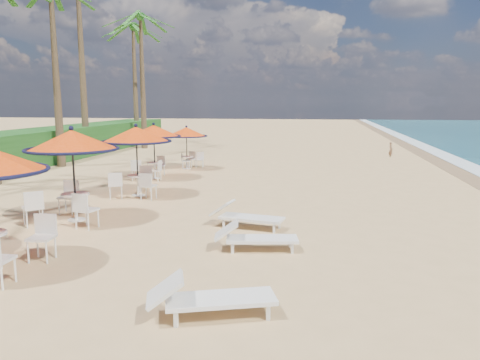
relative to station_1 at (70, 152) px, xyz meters
The scene contains 11 objects.
ground 6.53m from the station_1, 35.13° to the right, with size 160.00×160.00×0.00m, color tan.
station_1 is the anchor object (origin of this frame).
station_2 3.68m from the station_1, 83.18° to the left, with size 2.46×2.46×2.56m.
station_3 7.36m from the station_1, 92.29° to the left, with size 2.33×2.33×2.43m.
station_4 10.50m from the station_1, 88.22° to the left, with size 2.07×2.07×2.16m.
lounger_near 7.48m from the station_1, 45.47° to the right, with size 2.09×1.23×0.72m.
lounger_mid 5.88m from the station_1, 18.54° to the right, with size 1.94×0.89×0.67m.
lounger_far 5.11m from the station_1, ahead, with size 2.05×0.98×0.71m.
palm_6 21.74m from the station_1, 105.64° to the left, with size 5.00×5.00×9.31m.
palm_7 25.62m from the station_1, 107.89° to the left, with size 5.00×5.00×9.21m.
person 20.55m from the station_1, 57.47° to the left, with size 0.35×0.23×0.97m, color #8F6748.
Camera 1 is at (1.66, -8.28, 3.33)m, focal length 35.00 mm.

